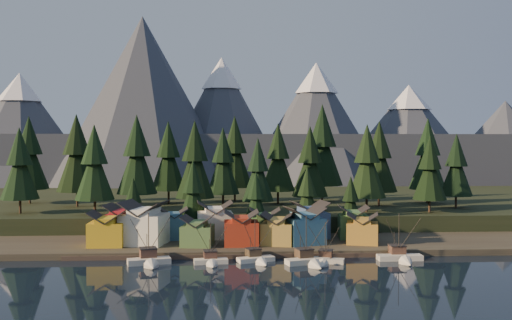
{
  "coord_description": "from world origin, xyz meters",
  "views": [
    {
      "loc": [
        -3.53,
        -113.94,
        26.99
      ],
      "look_at": [
        4.45,
        30.0,
        21.96
      ],
      "focal_mm": 40.0,
      "sensor_mm": 36.0,
      "label": 1
    }
  ],
  "objects": [
    {
      "name": "house_back_5",
      "position": [
        29.88,
        31.59,
        5.9
      ],
      "size": [
        8.12,
        8.21,
        8.39
      ],
      "rotation": [
        0.0,
        0.0,
        -0.09
      ],
      "color": "#47753F",
      "rests_on": "shore_strip"
    },
    {
      "name": "tree_shore_2",
      "position": [
        5.0,
        40.0,
        10.83
      ],
      "size": [
        7.33,
        7.33,
        17.08
      ],
      "color": "#332319",
      "rests_on": "shore_strip"
    },
    {
      "name": "house_back_1",
      "position": [
        -16.6,
        33.39,
        5.68
      ],
      "size": [
        7.97,
        8.04,
        7.96
      ],
      "rotation": [
        0.0,
        0.0,
        0.13
      ],
      "color": "#386785",
      "rests_on": "shore_strip"
    },
    {
      "name": "tree_hill_8",
      "position": [
        14.0,
        72.0,
        20.53
      ],
      "size": [
        11.41,
        11.41,
        26.58
      ],
      "color": "#332319",
      "rests_on": "hillside"
    },
    {
      "name": "tree_hill_9",
      "position": [
        22.0,
        55.0,
        19.84
      ],
      "size": [
        10.87,
        10.87,
        25.32
      ],
      "color": "#332319",
      "rests_on": "hillside"
    },
    {
      "name": "tree_hill_3",
      "position": [
        -30.0,
        60.0,
        21.74
      ],
      "size": [
        12.36,
        12.36,
        28.8
      ],
      "color": "#332319",
      "rests_on": "hillside"
    },
    {
      "name": "ground",
      "position": [
        0.0,
        0.0,
        0.0
      ],
      "size": [
        500.0,
        500.0,
        0.0
      ],
      "primitive_type": "plane",
      "color": "black",
      "rests_on": "ground"
    },
    {
      "name": "house_back_4",
      "position": [
        18.71,
        33.09,
        6.45
      ],
      "size": [
        10.03,
        9.76,
        9.42
      ],
      "rotation": [
        0.0,
        0.0,
        0.19
      ],
      "color": "#36507F",
      "rests_on": "shore_strip"
    },
    {
      "name": "tree_hill_15",
      "position": [
        0.0,
        82.0,
        22.1
      ],
      "size": [
        12.64,
        12.64,
        29.46
      ],
      "color": "#332319",
      "rests_on": "hillside"
    },
    {
      "name": "boat_6",
      "position": [
        35.85,
        10.24,
        2.18
      ],
      "size": [
        10.3,
        11.19,
        11.64
      ],
      "rotation": [
        0.0,
        0.0,
        0.02
      ],
      "color": "silver",
      "rests_on": "ground"
    },
    {
      "name": "tree_hill_14",
      "position": [
        64.0,
        72.0,
        21.52
      ],
      "size": [
        12.18,
        12.18,
        28.38
      ],
      "color": "#332319",
      "rests_on": "hillside"
    },
    {
      "name": "tree_shore_3",
      "position": [
        19.0,
        40.0,
        11.58
      ],
      "size": [
        7.92,
        7.92,
        18.45
      ],
      "color": "#332319",
      "rests_on": "shore_strip"
    },
    {
      "name": "house_back_3",
      "position": [
        6.83,
        31.63,
        5.66
      ],
      "size": [
        8.07,
        7.25,
        7.92
      ],
      "rotation": [
        0.0,
        0.0,
        -0.04
      ],
      "color": "#4B7C43",
      "rests_on": "shore_strip"
    },
    {
      "name": "tree_hill_17",
      "position": [
        68.0,
        58.0,
        18.62
      ],
      "size": [
        9.91,
        9.91,
        23.09
      ],
      "color": "#332319",
      "rests_on": "hillside"
    },
    {
      "name": "tree_hill_10",
      "position": [
        30.0,
        80.0,
        24.24
      ],
      "size": [
        14.32,
        14.32,
        33.35
      ],
      "color": "#332319",
      "rests_on": "hillside"
    },
    {
      "name": "tree_hill_1",
      "position": [
        -50.0,
        68.0,
        22.03
      ],
      "size": [
        12.59,
        12.59,
        29.32
      ],
      "color": "#332319",
      "rests_on": "hillside"
    },
    {
      "name": "boat_3",
      "position": [
        3.68,
        10.57,
        1.99
      ],
      "size": [
        8.93,
        9.41,
        10.29
      ],
      "rotation": [
        0.0,
        0.0,
        0.33
      ],
      "color": "white",
      "rests_on": "ground"
    },
    {
      "name": "boat_2",
      "position": [
        -6.46,
        9.31,
        2.0
      ],
      "size": [
        7.82,
        8.35,
        9.93
      ],
      "rotation": [
        0.0,
        0.0,
        0.12
      ],
      "color": "silver",
      "rests_on": "ground"
    },
    {
      "name": "house_back_2",
      "position": [
        -6.07,
        34.23,
        6.5
      ],
      "size": [
        9.55,
        8.88,
        9.52
      ],
      "rotation": [
        0.0,
        0.0,
        0.08
      ],
      "color": "white",
      "rests_on": "shore_strip"
    },
    {
      "name": "shore_strip",
      "position": [
        0.0,
        40.0,
        0.75
      ],
      "size": [
        400.0,
        50.0,
        1.5
      ],
      "primitive_type": "cube",
      "color": "#322C24",
      "rests_on": "ground"
    },
    {
      "name": "tree_shore_0",
      "position": [
        -28.0,
        40.0,
        9.97
      ],
      "size": [
        6.66,
        6.66,
        15.52
      ],
      "color": "#332319",
      "rests_on": "shore_strip"
    },
    {
      "name": "dock",
      "position": [
        0.0,
        16.5,
        0.5
      ],
      "size": [
        80.0,
        4.0,
        1.0
      ],
      "primitive_type": "cube",
      "color": "#42372F",
      "rests_on": "ground"
    },
    {
      "name": "tree_hill_11",
      "position": [
        38.0,
        50.0,
        20.08
      ],
      "size": [
        11.06,
        11.06,
        25.76
      ],
      "color": "#332319",
      "rests_on": "hillside"
    },
    {
      "name": "house_front_4",
      "position": [
        9.42,
        24.24,
        5.55
      ],
      "size": [
        9.05,
        9.51,
        7.71
      ],
      "rotation": [
        0.0,
        0.0,
        -0.21
      ],
      "color": "#AB8E3D",
      "rests_on": "shore_strip"
    },
    {
      "name": "boat_5",
      "position": [
        18.2,
        8.52,
        1.89
      ],
      "size": [
        8.97,
        9.39,
        9.95
      ],
      "rotation": [
        0.0,
        0.0,
        -0.31
      ],
      "color": "beige",
      "rests_on": "ground"
    },
    {
      "name": "tree_hill_12",
      "position": [
        46.0,
        66.0,
        20.84
      ],
      "size": [
        11.66,
        11.66,
        27.15
      ],
      "color": "#332319",
      "rests_on": "hillside"
    },
    {
      "name": "tree_hill_5",
      "position": [
        -12.0,
        50.0,
        20.64
      ],
      "size": [
        11.5,
        11.5,
        26.78
      ],
      "color": "#332319",
      "rests_on": "hillside"
    },
    {
      "name": "tree_hill_7",
      "position": [
        6.0,
        48.0,
        17.87
      ],
      "size": [
        9.32,
        9.32,
        21.71
      ],
      "color": "#332319",
      "rests_on": "hillside"
    },
    {
      "name": "tree_hill_2",
      "position": [
        -40.0,
        48.0,
        19.95
      ],
      "size": [
        10.95,
        10.95,
        25.52
      ],
      "color": "#332319",
      "rests_on": "hillside"
    },
    {
      "name": "tree_hill_13",
      "position": [
        56.0,
        48.0,
        18.26
      ],
      "size": [
        9.63,
        9.63,
        22.44
      ],
      "color": "#332319",
      "rests_on": "hillside"
    },
    {
      "name": "tree_shore_1",
      "position": [
        -12.0,
        40.0,
        12.58
      ],
      "size": [
        8.7,
        8.7,
        20.27
      ],
      "color": "#332319",
      "rests_on": "shore_strip"
    },
    {
      "name": "boat_1",
      "position": [
        -19.73,
        9.39,
        2.47
      ],
      "size": [
        10.0,
        10.64,
        12.3
      ],
      "rotation": [
        0.0,
        0.0,
        0.26
      ],
      "color": "beige",
      "rests_on": "ground"
    },
    {
      "name": "house_front_2",
      "position": [
        -10.09,
        23.21,
        5.29
      ],
      "size": [
        8.29,
        8.35,
        7.22
      ],
      "rotation": [
        0.0,
        0.0,
        -0.13
      ],
      "color": "#486E3B",
      "rests_on": "shore_strip"
    },
    {
      "name": "house_front_6",
      "position": [
        30.37,
        24.01,
        5.45
      ],
      "size": [
        9.08,
        8.79,
        7.52
      ],
      "rotation": [
        0.0,
        0.0,
        -0.26
      ],
      "color": "#B2832D",
      "rests_on": "shore_strip"
    },
    {
      "name": "tree_shore_4",
      "position": [
        31.0,
        40.0,
        10.07
      ],
      "size": [
        6.74,
        6.74,
        15.69
      ],
      "color": "#332319",
      "rests_on": "shore_strip"
    },
    {
      "name": "house_front_3",
      "position": [
        0.5,
        23.53,
        5.9
      ],
      "size": [
        8.23,
        7.85,
        8.37
      ],
      "rotation": [
        0.0,
        0.0,
        0.0
      ],
      "color": "#9C2C18",
      "rests_on": "shore_strip"
    },
    {
      "name": "house_front_0",
      "position": [
        -31.82,
        24.44,
        5.89
      ],
      "size": [
        8.4,
        7.94,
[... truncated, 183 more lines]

